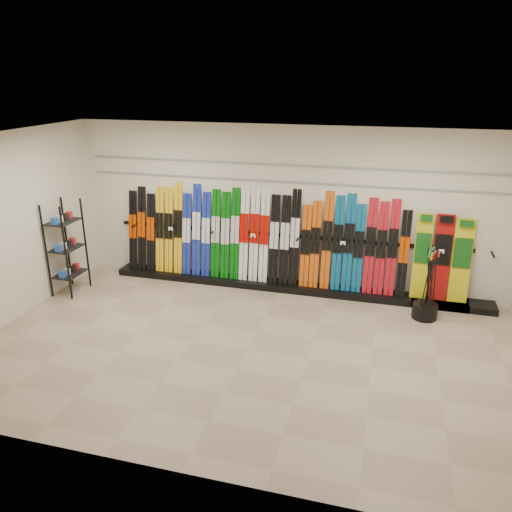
# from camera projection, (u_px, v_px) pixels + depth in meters

# --- Properties ---
(floor) EXTENTS (8.00, 8.00, 0.00)m
(floor) POSITION_uv_depth(u_px,v_px,m) (248.00, 349.00, 7.35)
(floor) COLOR gray
(floor) RESTS_ON ground
(back_wall) EXTENTS (8.00, 0.00, 8.00)m
(back_wall) POSITION_uv_depth(u_px,v_px,m) (285.00, 209.00, 9.10)
(back_wall) COLOR beige
(back_wall) RESTS_ON floor
(left_wall) EXTENTS (0.00, 5.00, 5.00)m
(left_wall) POSITION_uv_depth(u_px,v_px,m) (2.00, 231.00, 7.81)
(left_wall) COLOR beige
(left_wall) RESTS_ON floor
(ceiling) EXTENTS (8.00, 8.00, 0.00)m
(ceiling) POSITION_uv_depth(u_px,v_px,m) (247.00, 143.00, 6.31)
(ceiling) COLOR silver
(ceiling) RESTS_ON back_wall
(ski_rack_base) EXTENTS (8.00, 0.40, 0.12)m
(ski_rack_base) POSITION_uv_depth(u_px,v_px,m) (293.00, 287.00, 9.34)
(ski_rack_base) COLOR black
(ski_rack_base) RESTS_ON floor
(skis) EXTENTS (5.37, 0.30, 1.82)m
(skis) POSITION_uv_depth(u_px,v_px,m) (260.00, 238.00, 9.27)
(skis) COLOR black
(skis) RESTS_ON ski_rack_base
(snowboards) EXTENTS (0.94, 0.23, 1.49)m
(snowboards) POSITION_uv_depth(u_px,v_px,m) (442.00, 258.00, 8.51)
(snowboards) COLOR gold
(snowboards) RESTS_ON ski_rack_base
(accessory_rack) EXTENTS (0.40, 0.60, 1.71)m
(accessory_rack) POSITION_uv_depth(u_px,v_px,m) (66.00, 248.00, 9.02)
(accessory_rack) COLOR black
(accessory_rack) RESTS_ON floor
(pole_bin) EXTENTS (0.41, 0.41, 0.25)m
(pole_bin) POSITION_uv_depth(u_px,v_px,m) (425.00, 311.00, 8.26)
(pole_bin) COLOR black
(pole_bin) RESTS_ON floor
(ski_poles) EXTENTS (0.24, 0.41, 1.18)m
(ski_poles) POSITION_uv_depth(u_px,v_px,m) (429.00, 284.00, 8.09)
(ski_poles) COLOR black
(ski_poles) RESTS_ON pole_bin
(slatwall_rail_0) EXTENTS (7.60, 0.02, 0.03)m
(slatwall_rail_0) POSITION_uv_depth(u_px,v_px,m) (286.00, 182.00, 8.90)
(slatwall_rail_0) COLOR gray
(slatwall_rail_0) RESTS_ON back_wall
(slatwall_rail_1) EXTENTS (7.60, 0.02, 0.03)m
(slatwall_rail_1) POSITION_uv_depth(u_px,v_px,m) (286.00, 165.00, 8.80)
(slatwall_rail_1) COLOR gray
(slatwall_rail_1) RESTS_ON back_wall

